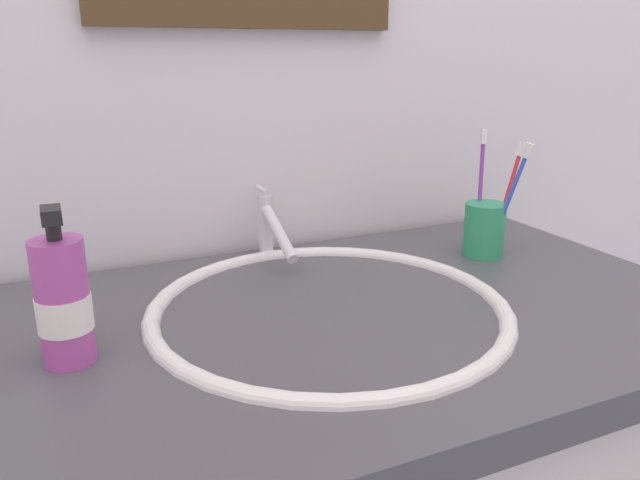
{
  "coord_description": "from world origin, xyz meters",
  "views": [
    {
      "loc": [
        -0.32,
        -0.67,
        1.17
      ],
      "look_at": [
        0.01,
        0.05,
        0.92
      ],
      "focal_mm": 34.03,
      "sensor_mm": 36.0,
      "label": 1
    }
  ],
  "objects_px": {
    "toothbrush_cup": "(484,230)",
    "toothbrush_red": "(509,190)",
    "toothbrush_purple": "(481,183)",
    "toothbrush_blue": "(511,194)",
    "soap_dispenser": "(63,302)",
    "faucet": "(271,227)"
  },
  "relations": [
    {
      "from": "toothbrush_cup",
      "to": "toothbrush_red",
      "type": "xyz_separation_m",
      "value": [
        0.04,
        -0.0,
        0.07
      ]
    },
    {
      "from": "toothbrush_purple",
      "to": "toothbrush_blue",
      "type": "relative_size",
      "value": 1.06
    },
    {
      "from": "soap_dispenser",
      "to": "toothbrush_blue",
      "type": "bearing_deg",
      "value": 6.0
    },
    {
      "from": "faucet",
      "to": "toothbrush_purple",
      "type": "height_order",
      "value": "toothbrush_purple"
    },
    {
      "from": "toothbrush_purple",
      "to": "toothbrush_blue",
      "type": "distance_m",
      "value": 0.06
    },
    {
      "from": "toothbrush_cup",
      "to": "soap_dispenser",
      "type": "bearing_deg",
      "value": -170.73
    },
    {
      "from": "toothbrush_blue",
      "to": "toothbrush_purple",
      "type": "bearing_deg",
      "value": 101.35
    },
    {
      "from": "faucet",
      "to": "toothbrush_blue",
      "type": "distance_m",
      "value": 0.4
    },
    {
      "from": "faucet",
      "to": "soap_dispenser",
      "type": "distance_m",
      "value": 0.41
    },
    {
      "from": "toothbrush_purple",
      "to": "toothbrush_blue",
      "type": "bearing_deg",
      "value": -78.65
    },
    {
      "from": "faucet",
      "to": "toothbrush_blue",
      "type": "bearing_deg",
      "value": -25.52
    },
    {
      "from": "faucet",
      "to": "toothbrush_red",
      "type": "relative_size",
      "value": 0.9
    },
    {
      "from": "faucet",
      "to": "toothbrush_red",
      "type": "distance_m",
      "value": 0.41
    },
    {
      "from": "toothbrush_red",
      "to": "toothbrush_purple",
      "type": "height_order",
      "value": "toothbrush_purple"
    },
    {
      "from": "faucet",
      "to": "toothbrush_cup",
      "type": "height_order",
      "value": "faucet"
    },
    {
      "from": "toothbrush_purple",
      "to": "toothbrush_red",
      "type": "bearing_deg",
      "value": -37.15
    },
    {
      "from": "faucet",
      "to": "soap_dispenser",
      "type": "bearing_deg",
      "value": -143.73
    },
    {
      "from": "toothbrush_red",
      "to": "soap_dispenser",
      "type": "distance_m",
      "value": 0.72
    },
    {
      "from": "faucet",
      "to": "toothbrush_purple",
      "type": "xyz_separation_m",
      "value": [
        0.34,
        -0.11,
        0.07
      ]
    },
    {
      "from": "faucet",
      "to": "toothbrush_blue",
      "type": "xyz_separation_m",
      "value": [
        0.35,
        -0.17,
        0.06
      ]
    },
    {
      "from": "toothbrush_blue",
      "to": "toothbrush_red",
      "type": "bearing_deg",
      "value": 53.26
    },
    {
      "from": "toothbrush_blue",
      "to": "soap_dispenser",
      "type": "relative_size",
      "value": 1.07
    }
  ]
}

